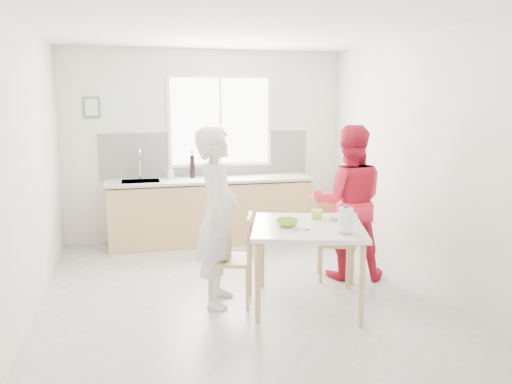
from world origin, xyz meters
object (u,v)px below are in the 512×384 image
dining_table (308,233)px  wine_bottle_b (214,167)px  person_white (218,217)px  wine_bottle_a (192,167)px  person_red (348,202)px  chair_left (238,255)px  chair_far (335,236)px  bowl_white (337,217)px  bowl_green (287,223)px  milk_jug (346,219)px

dining_table → wine_bottle_b: bearing=101.4°
dining_table → person_white: (-0.83, 0.26, 0.15)m
wine_bottle_a → person_red: bearing=-51.1°
chair_left → chair_far: size_ratio=1.04×
person_red → wine_bottle_b: 2.20m
person_white → bowl_white: person_white is taller
dining_table → bowl_white: 0.40m
person_red → dining_table: bearing=59.7°
bowl_white → wine_bottle_a: wine_bottle_a is taller
bowl_green → wine_bottle_a: 2.61m
person_white → wine_bottle_a: 2.29m
person_white → wine_bottle_a: (0.03, 2.28, 0.21)m
person_white → milk_jug: bearing=-103.1°
person_red → wine_bottle_a: size_ratio=5.40×
bowl_green → person_red: bearing=34.9°
dining_table → milk_jug: 0.48m
bowl_green → wine_bottle_a: size_ratio=0.66×
chair_far → wine_bottle_a: 2.39m
chair_left → milk_jug: size_ratio=3.80×
dining_table → wine_bottle_b: size_ratio=4.37×
milk_jug → bowl_green: bearing=156.4°
chair_left → bowl_green: chair_left is taller
bowl_green → dining_table: bearing=-3.2°
bowl_green → wine_bottle_a: bearing=103.2°
dining_table → bowl_white: bearing=22.5°
person_white → bowl_green: person_white is taller
person_white → wine_bottle_a: person_white is taller
person_white → bowl_white: bearing=-78.0°
chair_left → person_white: 0.42m
chair_far → bowl_white: chair_far is taller
person_red → bowl_white: person_red is taller
chair_far → bowl_green: 1.09m
chair_left → wine_bottle_a: size_ratio=2.81×
bowl_green → wine_bottle_b: wine_bottle_b is taller
person_white → wine_bottle_b: size_ratio=5.82×
chair_left → person_white: person_white is taller
person_red → bowl_white: (-0.36, -0.51, -0.03)m
dining_table → chair_far: 0.92m
chair_far → wine_bottle_b: bearing=138.1°
dining_table → bowl_green: bowl_green is taller
chair_far → milk_jug: size_ratio=3.66×
bowl_green → chair_far: bearing=40.3°
chair_far → wine_bottle_b: wine_bottle_b is taller
dining_table → milk_jug: size_ratio=5.55×
wine_bottle_a → chair_far: bearing=-53.5°
chair_left → person_red: person_red is taller
bowl_white → wine_bottle_a: size_ratio=0.61×
chair_far → wine_bottle_a: size_ratio=2.70×
chair_left → milk_jug: bearing=74.5°
bowl_green → milk_jug: 0.58m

